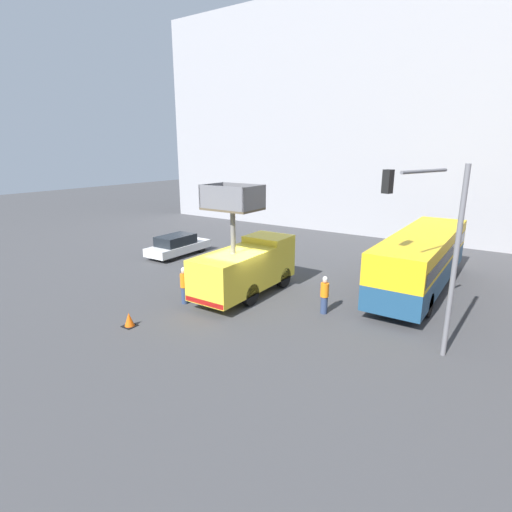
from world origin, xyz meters
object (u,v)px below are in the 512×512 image
traffic_light_pole (431,229)px  traffic_cone_near_truck (129,320)px  utility_truck (246,265)px  city_bus (422,257)px  road_worker_near_truck (184,285)px  parked_car_curbside (178,245)px  road_worker_directing (324,295)px

traffic_light_pole → traffic_cone_near_truck: traffic_light_pole is taller
utility_truck → traffic_cone_near_truck: utility_truck is taller
utility_truck → city_bus: size_ratio=0.56×
road_worker_near_truck → parked_car_curbside: road_worker_near_truck is taller
traffic_cone_near_truck → city_bus: bearing=52.1°
utility_truck → city_bus: utility_truck is taller
city_bus → traffic_light_pole: bearing=-147.6°
parked_car_curbside → traffic_cone_near_truck: bearing=-55.3°
city_bus → road_worker_near_truck: bearing=153.1°
traffic_light_pole → traffic_cone_near_truck: 12.46m
road_worker_near_truck → parked_car_curbside: size_ratio=0.38×
road_worker_near_truck → parked_car_curbside: (-6.73, 6.33, -0.17)m
traffic_cone_near_truck → parked_car_curbside: bearing=124.7°
road_worker_near_truck → traffic_cone_near_truck: (-0.12, -3.23, -0.63)m
road_worker_near_truck → traffic_cone_near_truck: bearing=-71.0°
utility_truck → city_bus: bearing=39.1°
city_bus → utility_truck: bearing=149.0°
city_bus → road_worker_near_truck: size_ratio=6.21×
traffic_light_pole → road_worker_directing: size_ratio=3.86×
road_worker_near_truck → city_bus: bearing=64.3°
traffic_cone_near_truck → parked_car_curbside: parked_car_curbside is taller
utility_truck → traffic_cone_near_truck: size_ratio=10.33×
utility_truck → parked_car_curbside: (-8.53, 3.72, -0.85)m
city_bus → parked_car_curbside: 15.88m
traffic_light_pole → road_worker_near_truck: traffic_light_pole is taller
traffic_light_pole → city_bus: bearing=102.5°
traffic_light_pole → parked_car_curbside: bearing=165.4°
traffic_cone_near_truck → road_worker_near_truck: bearing=87.9°
utility_truck → road_worker_near_truck: utility_truck is taller
traffic_light_pole → parked_car_curbside: (-17.16, 4.46, -3.79)m
city_bus → traffic_cone_near_truck: (-9.08, -11.67, -1.52)m
city_bus → road_worker_directing: city_bus is taller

